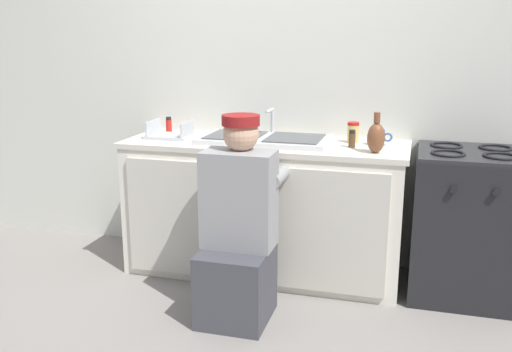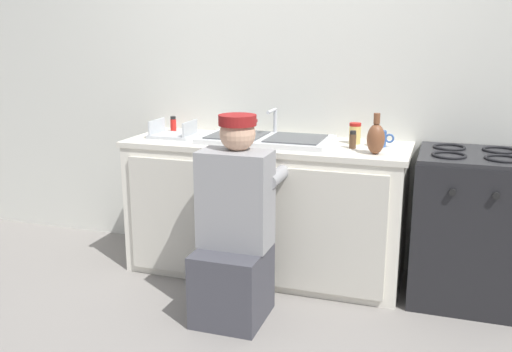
% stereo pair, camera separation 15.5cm
% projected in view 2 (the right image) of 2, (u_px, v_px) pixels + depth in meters
% --- Properties ---
extents(ground_plane, '(12.00, 12.00, 0.00)m').
position_uv_depth(ground_plane, '(251.00, 289.00, 3.48)').
color(ground_plane, gray).
extents(back_wall, '(6.00, 0.10, 2.50)m').
position_uv_depth(back_wall, '(282.00, 74.00, 3.77)').
color(back_wall, silver).
rests_on(back_wall, ground_plane).
extents(counter_cabinet, '(1.72, 0.62, 0.82)m').
position_uv_depth(counter_cabinet, '(265.00, 210.00, 3.65)').
color(counter_cabinet, silver).
rests_on(counter_cabinet, ground_plane).
extents(countertop, '(1.76, 0.62, 0.03)m').
position_uv_depth(countertop, '(266.00, 144.00, 3.55)').
color(countertop, beige).
rests_on(countertop, counter_cabinet).
extents(sink_double_basin, '(0.80, 0.44, 0.19)m').
position_uv_depth(sink_double_basin, '(266.00, 139.00, 3.54)').
color(sink_double_basin, silver).
rests_on(sink_double_basin, countertop).
extents(stove_range, '(0.60, 0.62, 0.88)m').
position_uv_depth(stove_range, '(468.00, 227.00, 3.27)').
color(stove_range, black).
rests_on(stove_range, ground_plane).
extents(plumber_person, '(0.42, 0.61, 1.10)m').
position_uv_depth(plumber_person, '(234.00, 236.00, 3.05)').
color(plumber_person, '#3F3F47').
rests_on(plumber_person, ground_plane).
extents(coffee_mug, '(0.13, 0.08, 0.09)m').
position_uv_depth(coffee_mug, '(380.00, 139.00, 3.39)').
color(coffee_mug, '#335699').
rests_on(coffee_mug, countertop).
extents(spice_bottle_pepper, '(0.04, 0.04, 0.10)m').
position_uv_depth(spice_bottle_pepper, '(353.00, 140.00, 3.34)').
color(spice_bottle_pepper, '#513823').
rests_on(spice_bottle_pepper, countertop).
extents(spice_bottle_red, '(0.04, 0.04, 0.10)m').
position_uv_depth(spice_bottle_red, '(173.00, 124.00, 3.91)').
color(spice_bottle_red, red).
rests_on(spice_bottle_red, countertop).
extents(dish_rack_tray, '(0.28, 0.22, 0.11)m').
position_uv_depth(dish_rack_tray, '(173.00, 133.00, 3.70)').
color(dish_rack_tray, '#B2B7BC').
rests_on(dish_rack_tray, countertop).
extents(vase_decorative, '(0.10, 0.10, 0.23)m').
position_uv_depth(vase_decorative, '(376.00, 138.00, 3.17)').
color(vase_decorative, brown).
rests_on(vase_decorative, countertop).
extents(condiment_jar, '(0.07, 0.07, 0.13)m').
position_uv_depth(condiment_jar, '(355.00, 133.00, 3.48)').
color(condiment_jar, '#DBB760').
rests_on(condiment_jar, countertop).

